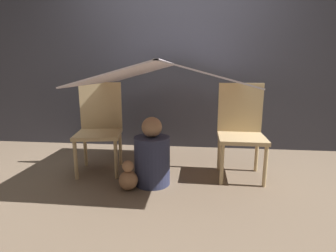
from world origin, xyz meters
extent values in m
plane|color=#7A6651|center=(0.00, 0.00, 0.00)|extent=(8.80, 8.80, 0.00)
cube|color=#3D3D47|center=(0.00, 1.21, 1.25)|extent=(7.00, 0.05, 2.50)
cylinder|color=#D1B27F|center=(-0.87, -0.05, 0.19)|extent=(0.04, 0.04, 0.38)
cylinder|color=#D1B27F|center=(-0.49, 0.02, 0.19)|extent=(0.04, 0.04, 0.38)
cylinder|color=#D1B27F|center=(-0.94, 0.33, 0.19)|extent=(0.04, 0.04, 0.38)
cylinder|color=#D1B27F|center=(-0.56, 0.40, 0.19)|extent=(0.04, 0.04, 0.38)
cube|color=#D1B27F|center=(-0.71, 0.17, 0.40)|extent=(0.51, 0.51, 0.04)
cube|color=#D1B27F|center=(-0.75, 0.38, 0.67)|extent=(0.44, 0.11, 0.50)
cylinder|color=#D1B27F|center=(0.52, -0.01, 0.19)|extent=(0.04, 0.04, 0.38)
cylinder|color=#D1B27F|center=(0.90, -0.02, 0.19)|extent=(0.04, 0.04, 0.38)
cylinder|color=#D1B27F|center=(0.53, 0.37, 0.19)|extent=(0.04, 0.04, 0.38)
cylinder|color=#D1B27F|center=(0.91, 0.36, 0.19)|extent=(0.04, 0.04, 0.38)
cube|color=#D1B27F|center=(0.71, 0.17, 0.40)|extent=(0.45, 0.45, 0.04)
cube|color=#D1B27F|center=(0.72, 0.38, 0.67)|extent=(0.44, 0.04, 0.50)
cube|color=silver|center=(-0.36, 0.17, 1.01)|extent=(0.72, 1.48, 0.20)
cube|color=silver|center=(0.36, 0.17, 1.01)|extent=(0.72, 1.48, 0.20)
cube|color=silver|center=(0.00, 0.17, 1.11)|extent=(0.04, 1.48, 0.01)
cylinder|color=#2D3351|center=(-0.12, -0.06, 0.22)|extent=(0.33, 0.33, 0.45)
sphere|color=#9E7556|center=(-0.12, -0.06, 0.54)|extent=(0.18, 0.18, 0.18)
sphere|color=tan|center=(-0.31, -0.21, 0.09)|extent=(0.17, 0.17, 0.17)
sphere|color=tan|center=(-0.31, -0.21, 0.22)|extent=(0.10, 0.10, 0.10)
camera|label=1|loc=(0.27, -2.33, 1.04)|focal=28.00mm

